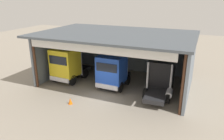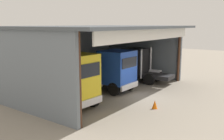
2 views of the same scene
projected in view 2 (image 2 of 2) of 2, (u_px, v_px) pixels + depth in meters
ground_plane at (145, 98)px, 19.22m from camera, size 80.00×80.00×0.00m
workshop_shed at (92, 45)px, 21.52m from camera, size 15.17×10.09×5.40m
truck_yellow_yard_outside at (72, 81)px, 16.39m from camera, size 2.74×4.96×3.67m
truck_blue_left_bay at (115, 70)px, 20.67m from camera, size 2.62×4.42×3.44m
truck_black_center_bay at (139, 64)px, 24.65m from camera, size 2.62×4.99×3.27m
oil_drum at (46, 85)px, 21.31m from camera, size 0.58×0.58×0.85m
tool_cart at (52, 84)px, 21.60m from camera, size 0.90×0.60×1.00m
traffic_cone at (155, 104)px, 16.71m from camera, size 0.36×0.36×0.56m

